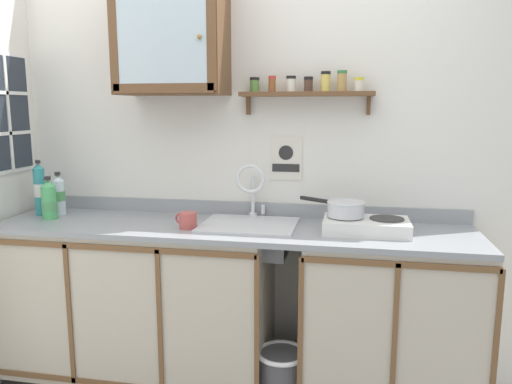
% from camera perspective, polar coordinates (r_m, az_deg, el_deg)
% --- Properties ---
extents(back_wall, '(3.23, 0.07, 2.48)m').
position_cam_1_polar(back_wall, '(2.89, -1.76, 3.26)').
color(back_wall, silver).
rests_on(back_wall, ground).
extents(lower_cabinet_run, '(1.53, 0.58, 0.92)m').
position_cam_1_polar(lower_cabinet_run, '(2.97, -13.56, -12.50)').
color(lower_cabinet_run, black).
rests_on(lower_cabinet_run, ground).
extents(lower_cabinet_run_right, '(0.90, 0.58, 0.92)m').
position_cam_1_polar(lower_cabinet_run_right, '(2.74, 15.22, -14.53)').
color(lower_cabinet_run_right, black).
rests_on(lower_cabinet_run_right, ground).
extents(countertop, '(2.59, 0.60, 0.03)m').
position_cam_1_polar(countertop, '(2.65, -3.19, -4.25)').
color(countertop, gray).
rests_on(countertop, lower_cabinet_run).
extents(backsplash, '(2.59, 0.02, 0.08)m').
position_cam_1_polar(backsplash, '(2.90, -1.88, -1.91)').
color(backsplash, gray).
rests_on(backsplash, countertop).
extents(sink, '(0.51, 0.46, 0.46)m').
position_cam_1_polar(sink, '(2.67, -0.80, -4.45)').
color(sink, silver).
rests_on(sink, countertop).
extents(hot_plate_stove, '(0.43, 0.27, 0.08)m').
position_cam_1_polar(hot_plate_stove, '(2.55, 12.65, -3.83)').
color(hot_plate_stove, silver).
rests_on(hot_plate_stove, countertop).
extents(saucepan, '(0.35, 0.25, 0.08)m').
position_cam_1_polar(saucepan, '(2.55, 10.29, -1.85)').
color(saucepan, silver).
rests_on(saucepan, hot_plate_stove).
extents(bottle_detergent_teal_0, '(0.07, 0.07, 0.33)m').
position_cam_1_polar(bottle_detergent_teal_0, '(3.15, -23.82, 0.27)').
color(bottle_detergent_teal_0, teal).
rests_on(bottle_detergent_teal_0, countertop).
extents(bottle_soda_green_1, '(0.08, 0.08, 0.24)m').
position_cam_1_polar(bottle_soda_green_1, '(3.02, -22.91, -0.92)').
color(bottle_soda_green_1, '#4CB266').
rests_on(bottle_soda_green_1, countertop).
extents(bottle_water_clear_2, '(0.07, 0.07, 0.25)m').
position_cam_1_polar(bottle_water_clear_2, '(3.12, -21.93, -0.33)').
color(bottle_water_clear_2, silver).
rests_on(bottle_water_clear_2, countertop).
extents(mug, '(0.13, 0.09, 0.09)m').
position_cam_1_polar(mug, '(2.60, -7.95, -3.27)').
color(mug, '#B24C47').
rests_on(mug, countertop).
extents(wall_cabinet, '(0.59, 0.33, 0.63)m').
position_cam_1_polar(wall_cabinet, '(2.82, -9.79, 17.43)').
color(wall_cabinet, brown).
extents(spice_shelf, '(0.73, 0.14, 0.23)m').
position_cam_1_polar(spice_shelf, '(2.72, 6.02, 11.66)').
color(spice_shelf, brown).
extents(warning_sign, '(0.18, 0.01, 0.25)m').
position_cam_1_polar(warning_sign, '(2.81, 3.50, 3.92)').
color(warning_sign, silver).
extents(trash_bin, '(0.27, 0.27, 0.34)m').
position_cam_1_polar(trash_bin, '(2.73, 2.97, -20.99)').
color(trash_bin, '#4C4C51').
rests_on(trash_bin, ground).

